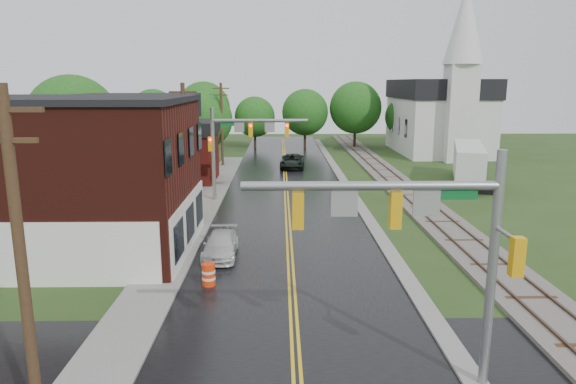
{
  "coord_description": "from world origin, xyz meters",
  "views": [
    {
      "loc": [
        -0.52,
        -11.89,
        9.0
      ],
      "look_at": [
        -0.11,
        13.84,
        3.5
      ],
      "focal_mm": 32.0,
      "sensor_mm": 36.0,
      "label": 1
    }
  ],
  "objects_px": {
    "utility_pole_b": "(185,149)",
    "suv_dark": "(292,161)",
    "tree_left_b": "(75,122)",
    "pickup_white": "(221,245)",
    "brick_building": "(54,176)",
    "semi_trailer": "(469,161)",
    "construction_barrel": "(209,275)",
    "traffic_signal_near": "(421,228)",
    "utility_pole_c": "(222,123)",
    "utility_pole_a": "(21,263)",
    "tree_left_c": "(147,128)",
    "tree_left_e": "(205,121)",
    "church": "(441,108)",
    "traffic_signal_far": "(241,137)"
  },
  "relations": [
    {
      "from": "traffic_signal_near",
      "to": "suv_dark",
      "type": "height_order",
      "value": "traffic_signal_near"
    },
    {
      "from": "utility_pole_b",
      "to": "pickup_white",
      "type": "distance_m",
      "value": 9.54
    },
    {
      "from": "church",
      "to": "tree_left_b",
      "type": "distance_m",
      "value": 43.7
    },
    {
      "from": "church",
      "to": "utility_pole_c",
      "type": "distance_m",
      "value": 28.54
    },
    {
      "from": "utility_pole_a",
      "to": "utility_pole_c",
      "type": "bearing_deg",
      "value": 90.0
    },
    {
      "from": "semi_trailer",
      "to": "construction_barrel",
      "type": "relative_size",
      "value": 10.61
    },
    {
      "from": "brick_building",
      "to": "church",
      "type": "distance_m",
      "value": 50.58
    },
    {
      "from": "utility_pole_a",
      "to": "utility_pole_b",
      "type": "distance_m",
      "value": 22.0
    },
    {
      "from": "utility_pole_c",
      "to": "construction_barrel",
      "type": "relative_size",
      "value": 8.63
    },
    {
      "from": "traffic_signal_near",
      "to": "traffic_signal_far",
      "type": "distance_m",
      "value": 25.94
    },
    {
      "from": "traffic_signal_near",
      "to": "tree_left_b",
      "type": "distance_m",
      "value": 36.73
    },
    {
      "from": "construction_barrel",
      "to": "tree_left_e",
      "type": "bearing_deg",
      "value": 98.08
    },
    {
      "from": "traffic_signal_near",
      "to": "tree_left_b",
      "type": "relative_size",
      "value": 0.76
    },
    {
      "from": "traffic_signal_near",
      "to": "tree_left_e",
      "type": "distance_m",
      "value": 45.59
    },
    {
      "from": "semi_trailer",
      "to": "utility_pole_c",
      "type": "bearing_deg",
      "value": 155.59
    },
    {
      "from": "traffic_signal_far",
      "to": "utility_pole_b",
      "type": "relative_size",
      "value": 0.82
    },
    {
      "from": "church",
      "to": "suv_dark",
      "type": "height_order",
      "value": "church"
    },
    {
      "from": "tree_left_b",
      "to": "pickup_white",
      "type": "distance_m",
      "value": 23.42
    },
    {
      "from": "tree_left_c",
      "to": "brick_building",
      "type": "bearing_deg",
      "value": -86.86
    },
    {
      "from": "utility_pole_a",
      "to": "pickup_white",
      "type": "distance_m",
      "value": 14.91
    },
    {
      "from": "traffic_signal_near",
      "to": "tree_left_e",
      "type": "height_order",
      "value": "tree_left_e"
    },
    {
      "from": "church",
      "to": "pickup_white",
      "type": "relative_size",
      "value": 4.77
    },
    {
      "from": "traffic_signal_near",
      "to": "tree_left_e",
      "type": "xyz_separation_m",
      "value": [
        -12.32,
        43.9,
        -0.16
      ]
    },
    {
      "from": "brick_building",
      "to": "utility_pole_b",
      "type": "height_order",
      "value": "utility_pole_b"
    },
    {
      "from": "utility_pole_b",
      "to": "tree_left_e",
      "type": "bearing_deg",
      "value": 94.9
    },
    {
      "from": "utility_pole_b",
      "to": "tree_left_b",
      "type": "relative_size",
      "value": 0.93
    },
    {
      "from": "utility_pole_c",
      "to": "semi_trailer",
      "type": "relative_size",
      "value": 0.81
    },
    {
      "from": "traffic_signal_far",
      "to": "semi_trailer",
      "type": "height_order",
      "value": "traffic_signal_far"
    },
    {
      "from": "utility_pole_b",
      "to": "pickup_white",
      "type": "relative_size",
      "value": 2.15
    },
    {
      "from": "utility_pole_b",
      "to": "suv_dark",
      "type": "height_order",
      "value": "utility_pole_b"
    },
    {
      "from": "church",
      "to": "tree_left_b",
      "type": "xyz_separation_m",
      "value": [
        -37.85,
        -21.84,
        -0.12
      ]
    },
    {
      "from": "brick_building",
      "to": "semi_trailer",
      "type": "distance_m",
      "value": 34.38
    },
    {
      "from": "traffic_signal_near",
      "to": "construction_barrel",
      "type": "distance_m",
      "value": 11.64
    },
    {
      "from": "tree_left_b",
      "to": "pickup_white",
      "type": "xyz_separation_m",
      "value": [
        14.19,
        -17.92,
        -5.11
      ]
    },
    {
      "from": "utility_pole_c",
      "to": "semi_trailer",
      "type": "xyz_separation_m",
      "value": [
        23.25,
        -10.55,
        -2.6
      ]
    },
    {
      "from": "semi_trailer",
      "to": "utility_pole_a",
      "type": "bearing_deg",
      "value": -124.81
    },
    {
      "from": "construction_barrel",
      "to": "utility_pole_a",
      "type": "bearing_deg",
      "value": -107.0
    },
    {
      "from": "tree_left_e",
      "to": "construction_barrel",
      "type": "xyz_separation_m",
      "value": [
        5.1,
        -35.92,
        -4.29
      ]
    },
    {
      "from": "utility_pole_c",
      "to": "tree_left_b",
      "type": "xyz_separation_m",
      "value": [
        -11.05,
        -12.1,
        1.0
      ]
    },
    {
      "from": "traffic_signal_far",
      "to": "pickup_white",
      "type": "height_order",
      "value": "traffic_signal_far"
    },
    {
      "from": "utility_pole_b",
      "to": "suv_dark",
      "type": "bearing_deg",
      "value": 69.55
    },
    {
      "from": "church",
      "to": "traffic_signal_far",
      "type": "xyz_separation_m",
      "value": [
        -23.47,
        -26.74,
        -0.86
      ]
    },
    {
      "from": "traffic_signal_far",
      "to": "tree_left_c",
      "type": "distance_m",
      "value": 16.56
    },
    {
      "from": "church",
      "to": "semi_trailer",
      "type": "distance_m",
      "value": 20.93
    },
    {
      "from": "tree_left_b",
      "to": "semi_trailer",
      "type": "height_order",
      "value": "tree_left_b"
    },
    {
      "from": "brick_building",
      "to": "construction_barrel",
      "type": "height_order",
      "value": "brick_building"
    },
    {
      "from": "semi_trailer",
      "to": "suv_dark",
      "type": "bearing_deg",
      "value": 150.27
    },
    {
      "from": "traffic_signal_near",
      "to": "semi_trailer",
      "type": "xyz_separation_m",
      "value": [
        12.98,
        31.45,
        -2.85
      ]
    },
    {
      "from": "construction_barrel",
      "to": "tree_left_c",
      "type": "bearing_deg",
      "value": 108.65
    },
    {
      "from": "utility_pole_a",
      "to": "semi_trailer",
      "type": "bearing_deg",
      "value": 55.19
    }
  ]
}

